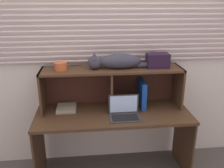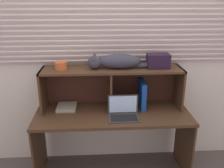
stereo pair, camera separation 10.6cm
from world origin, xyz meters
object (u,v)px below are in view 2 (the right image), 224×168
Objects in this scene: storage_box at (158,61)px; book_stack at (67,107)px; cat at (117,62)px; laptop at (123,112)px; small_basket at (61,66)px; binder_upright at (142,94)px.

book_stack is at bearing -179.69° from storage_box.
cat is 0.42m from storage_box.
laptop is at bearing -148.98° from storage_box.
small_basket is (-0.03, 0.01, 0.45)m from book_stack.
book_stack is at bearing -9.69° from small_basket.
cat is 6.20× the size of small_basket.
cat reaches higher than binder_upright.
binder_upright is 1.23× the size of book_stack.
book_stack is 1.90× the size of small_basket.
storage_box reaches higher than binder_upright.
cat is at bearing 180.00° from binder_upright.
storage_box is at bearing 0.00° from small_basket.
binder_upright is 0.81m from book_stack.
laptop is at bearing -76.63° from cat.
laptop is 1.34× the size of storage_box.
laptop is (0.05, -0.22, -0.46)m from cat.
storage_box is at bearing 0.31° from book_stack.
laptop is 0.78m from small_basket.
binder_upright is at bearing 180.00° from storage_box.
small_basket reaches higher than laptop.
storage_box reaches higher than small_basket.
binder_upright is 0.39m from storage_box.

